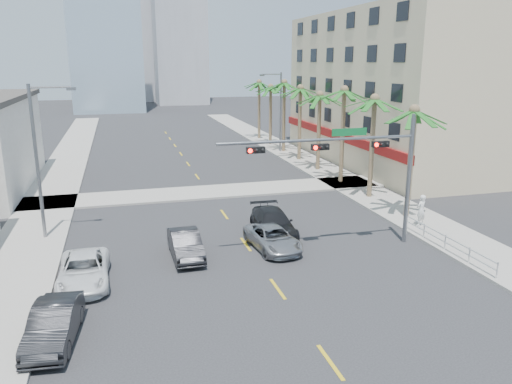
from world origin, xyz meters
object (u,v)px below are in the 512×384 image
car_lane_left (186,244)px  pedestrian (421,210)px  car_lane_center (273,238)px  car_parked_mid (54,324)px  car_parked_far (84,270)px  traffic_signal_mast (358,159)px  car_lane_right (273,223)px

car_lane_left → pedestrian: pedestrian is taller
car_lane_center → car_parked_mid: bearing=-153.1°
car_parked_far → car_lane_center: size_ratio=1.07×
traffic_signal_mast → car_parked_far: 15.09m
car_parked_mid → car_lane_center: size_ratio=0.95×
car_lane_right → pedestrian: 9.42m
car_parked_far → car_lane_center: bearing=11.3°
traffic_signal_mast → pedestrian: traffic_signal_mast is taller
traffic_signal_mast → car_parked_far: bearing=-176.0°
traffic_signal_mast → car_parked_mid: size_ratio=2.55×
car_parked_far → car_lane_left: (5.05, 2.09, 0.03)m
traffic_signal_mast → car_parked_far: size_ratio=2.27×
car_parked_far → pedestrian: size_ratio=2.46×
car_lane_center → car_lane_right: size_ratio=0.88×
car_parked_far → car_lane_right: car_lane_right is taller
car_lane_center → car_lane_right: bearing=65.7°
car_parked_far → car_lane_right: size_ratio=0.95×
car_lane_left → car_parked_far: bearing=-158.8°
car_lane_right → car_lane_center: bearing=-105.3°
pedestrian → car_parked_mid: bearing=-2.0°
car_lane_left → pedestrian: size_ratio=2.17×
pedestrian → car_lane_right: bearing=-30.3°
pedestrian → traffic_signal_mast: bearing=-3.1°
car_lane_right → car_parked_mid: bearing=-138.4°
car_parked_mid → car_lane_center: car_parked_mid is taller
car_parked_mid → car_lane_right: 14.64m
traffic_signal_mast → car_parked_mid: bearing=-158.4°
car_parked_mid → car_lane_left: (5.84, 7.09, -0.01)m
car_lane_left → pedestrian: (14.90, 0.95, 0.43)m
car_parked_far → pedestrian: 20.19m
car_parked_far → car_lane_center: (9.89, 1.98, -0.04)m
car_parked_mid → car_lane_right: car_lane_right is taller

